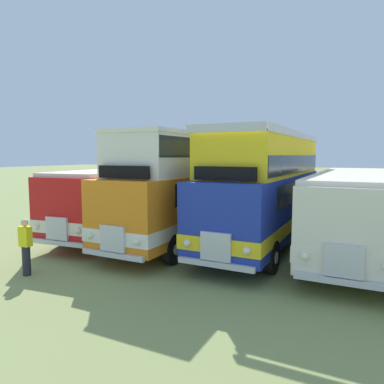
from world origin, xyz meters
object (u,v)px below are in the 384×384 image
object	(u,v)px
bus_first_in_row	(133,195)
marshal_person	(26,247)
bus_fourth_in_row	(353,206)
bus_third_in_row	(266,187)
bus_second_in_row	(194,182)

from	to	relation	value
bus_first_in_row	marshal_person	bearing A→B (deg)	-84.57
bus_first_in_row	bus_fourth_in_row	xyz separation A→B (m)	(9.64, 0.16, 0.00)
marshal_person	bus_third_in_row	bearing A→B (deg)	48.89
bus_second_in_row	bus_fourth_in_row	world-z (taller)	bus_second_in_row
bus_first_in_row	bus_second_in_row	size ratio (longest dim) A/B	0.94
bus_first_in_row	bus_second_in_row	world-z (taller)	bus_second_in_row
bus_third_in_row	marshal_person	bearing A→B (deg)	-131.11
bus_second_in_row	bus_fourth_in_row	size ratio (longest dim) A/B	1.02
bus_first_in_row	bus_third_in_row	size ratio (longest dim) A/B	1.02
bus_first_in_row	bus_second_in_row	distance (m)	3.30
bus_second_in_row	bus_fourth_in_row	bearing A→B (deg)	1.72
bus_fourth_in_row	marshal_person	size ratio (longest dim) A/B	6.29
bus_second_in_row	marshal_person	world-z (taller)	bus_second_in_row
bus_second_in_row	marshal_person	size ratio (longest dim) A/B	6.39
bus_first_in_row	bus_fourth_in_row	world-z (taller)	same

